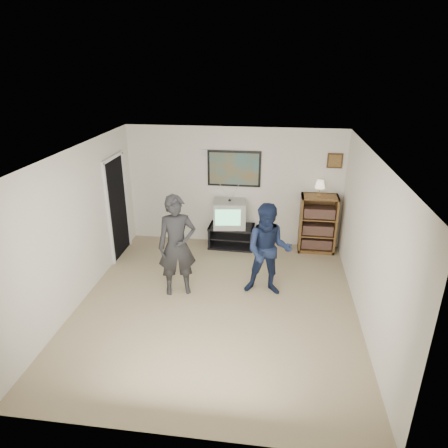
% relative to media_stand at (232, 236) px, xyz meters
% --- Properties ---
extents(room_shell, '(4.51, 5.00, 2.51)m').
position_rel_media_stand_xyz_m(room_shell, '(0.01, -1.88, 1.01)').
color(room_shell, '#8A7C58').
rests_on(room_shell, ground).
extents(media_stand, '(0.97, 0.56, 0.48)m').
position_rel_media_stand_xyz_m(media_stand, '(0.00, 0.00, 0.00)').
color(media_stand, black).
rests_on(media_stand, room_shell).
extents(crt_television, '(0.72, 0.63, 0.56)m').
position_rel_media_stand_xyz_m(crt_television, '(-0.05, 0.00, 0.52)').
color(crt_television, '#A8A9A3').
rests_on(crt_television, media_stand).
extents(bookshelf, '(0.73, 0.42, 1.21)m').
position_rel_media_stand_xyz_m(bookshelf, '(1.78, 0.05, 0.37)').
color(bookshelf, '#57361A').
rests_on(bookshelf, room_shell).
extents(table_lamp, '(0.20, 0.20, 0.32)m').
position_rel_media_stand_xyz_m(table_lamp, '(1.75, 0.04, 1.13)').
color(table_lamp, '#FFE4C1').
rests_on(table_lamp, bookshelf).
extents(person_tall, '(0.74, 0.60, 1.75)m').
position_rel_media_stand_xyz_m(person_tall, '(-0.70, -1.90, 0.64)').
color(person_tall, black).
rests_on(person_tall, room_shell).
extents(person_short, '(0.80, 0.63, 1.62)m').
position_rel_media_stand_xyz_m(person_short, '(0.81, -1.74, 0.57)').
color(person_short, '#151F3B').
rests_on(person_short, room_shell).
extents(controller_left, '(0.08, 0.12, 0.03)m').
position_rel_media_stand_xyz_m(controller_left, '(-0.66, -1.74, 0.90)').
color(controller_left, white).
rests_on(controller_left, person_tall).
extents(controller_right, '(0.04, 0.13, 0.04)m').
position_rel_media_stand_xyz_m(controller_right, '(0.78, -1.52, 0.73)').
color(controller_right, white).
rests_on(controller_right, person_short).
extents(poster, '(1.10, 0.03, 0.75)m').
position_rel_media_stand_xyz_m(poster, '(0.01, 0.25, 1.41)').
color(poster, black).
rests_on(poster, room_shell).
extents(air_vent, '(0.28, 0.02, 0.14)m').
position_rel_media_stand_xyz_m(air_vent, '(-0.54, 0.25, 1.71)').
color(air_vent, white).
rests_on(air_vent, room_shell).
extents(small_picture, '(0.30, 0.03, 0.30)m').
position_rel_media_stand_xyz_m(small_picture, '(2.01, 0.25, 1.64)').
color(small_picture, '#412B14').
rests_on(small_picture, room_shell).
extents(doorway, '(0.03, 0.85, 2.00)m').
position_rel_media_stand_xyz_m(doorway, '(-2.22, -0.63, 0.76)').
color(doorway, black).
rests_on(doorway, room_shell).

